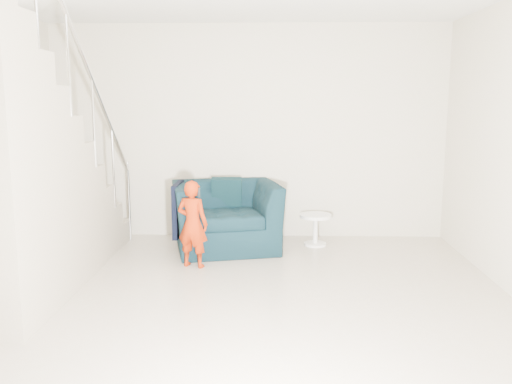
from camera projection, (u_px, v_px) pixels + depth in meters
floor at (233, 320)px, 4.42m from camera, size 5.50×5.50×0.00m
back_wall at (248, 132)px, 6.89m from camera, size 5.00×0.00×5.00m
front_wall at (154, 260)px, 1.48m from camera, size 5.00×0.00×5.00m
armchair at (226, 216)px, 6.46m from camera, size 1.43×1.31×0.79m
toddler at (193, 224)px, 5.73m from camera, size 0.39×0.32×0.94m
side_table at (315, 224)px, 6.60m from camera, size 0.39×0.39×0.39m
staircase at (15, 192)px, 4.86m from camera, size 1.02×3.03×3.62m
cushion at (227, 192)px, 6.73m from camera, size 0.37×0.18×0.37m
throw at (178, 209)px, 6.36m from camera, size 0.06×0.56×0.62m
phone at (199, 192)px, 5.64m from camera, size 0.03×0.05×0.10m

